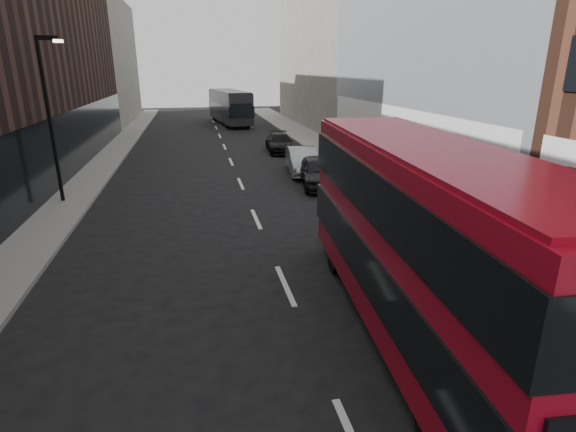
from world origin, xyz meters
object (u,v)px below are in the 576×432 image
grey_bus (230,106)px  street_lamp (50,110)px  car_a (318,171)px  car_b (302,161)px  car_c (280,143)px  red_bus (423,234)px

grey_bus → street_lamp: bearing=-116.7°
car_a → car_b: 3.06m
street_lamp → grey_bus: (9.92, 28.88, -2.27)m
street_lamp → car_a: bearing=3.3°
street_lamp → car_a: (12.15, 0.71, -3.40)m
car_b → car_c: (0.05, 7.20, -0.09)m
grey_bus → car_b: 25.23m
car_a → car_c: 10.26m
grey_bus → red_bus: bearing=-96.7°
street_lamp → car_b: bearing=17.4°
car_b → car_c: size_ratio=1.00×
red_bus → grey_bus: red_bus is taller
car_a → car_b: size_ratio=1.01×
street_lamp → grey_bus: size_ratio=0.62×
street_lamp → red_bus: bearing=-50.5°
red_bus → car_c: 24.02m
car_c → grey_bus: bearing=99.9°
car_c → red_bus: bearing=-90.2°
street_lamp → car_b: (12.02, 3.76, -3.43)m
street_lamp → grey_bus: bearing=71.0°
grey_bus → car_a: grey_bus is taller
grey_bus → car_b: (2.10, -25.12, -1.16)m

